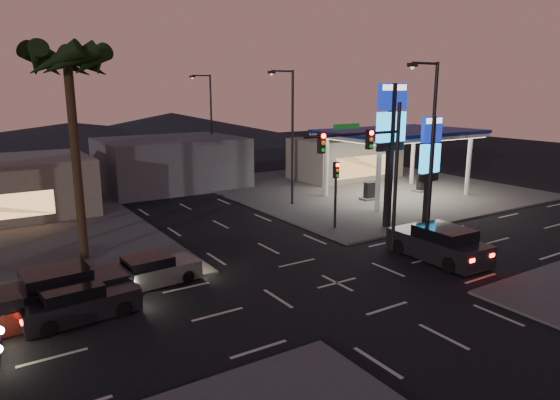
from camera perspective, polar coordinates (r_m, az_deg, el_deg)
ground at (r=23.21m, az=6.52°, el=-9.41°), size 140.00×140.00×0.00m
corner_lot_ne at (r=44.94m, az=9.49°, el=1.36°), size 24.00×24.00×0.12m
gas_station at (r=41.40m, az=13.48°, el=7.27°), size 12.20×8.20×5.47m
convenience_store at (r=49.64m, az=7.42°, el=4.75°), size 10.00×6.00×4.00m
pylon_sign_tall at (r=31.42m, az=12.59°, el=8.14°), size 2.20×0.35×9.00m
pylon_sign_short at (r=32.75m, az=16.79°, el=5.02°), size 1.60×0.35×7.00m
traffic_signal_mast at (r=25.74m, az=10.53°, el=4.70°), size 6.10×0.39×8.00m
pedestal_signal at (r=30.96m, az=6.41°, el=1.81°), size 0.32×0.39×4.30m
streetlight_near at (r=27.19m, az=16.70°, el=5.84°), size 2.14×0.25×10.00m
streetlight_mid at (r=36.95m, az=1.17°, el=8.00°), size 2.14×0.25×10.00m
streetlight_far at (r=49.17m, az=-8.08°, el=9.01°), size 2.14×0.25×10.00m
palm_a at (r=26.52m, az=-23.05°, el=13.27°), size 4.41×4.41×10.86m
building_far_mid at (r=45.85m, az=-12.34°, el=4.18°), size 12.00×9.00×4.40m
hill_right at (r=82.03m, az=-12.24°, el=7.97°), size 50.00×50.00×5.00m
hill_center at (r=78.09m, az=-22.63°, el=6.71°), size 60.00×60.00×4.00m
car_lane_a_front at (r=20.97m, az=-22.08°, el=-10.80°), size 4.50×2.15×1.43m
car_lane_b_front at (r=23.46m, az=-14.33°, el=-7.86°), size 4.22×1.97×1.34m
car_lane_b_mid at (r=22.23m, az=-23.45°, el=-9.31°), size 5.18×2.41×1.65m
suv_station at (r=27.12m, az=17.75°, el=-4.83°), size 2.45×5.42×1.78m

